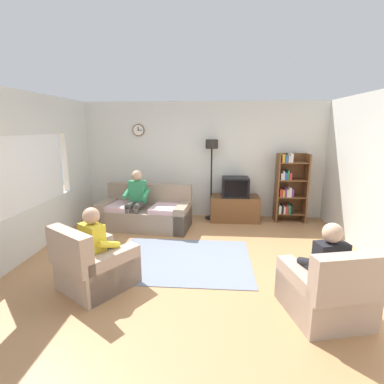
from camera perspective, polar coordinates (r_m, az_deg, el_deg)
name	(u,v)px	position (r m, az deg, el deg)	size (l,w,h in m)	color
ground_plane	(197,263)	(4.78, 0.97, -13.80)	(12.00, 12.00, 0.00)	#B27F51
back_wall_assembly	(204,160)	(6.98, 2.30, 6.27)	(6.20, 0.17, 2.70)	silver
left_wall_assembly	(17,178)	(5.37, -31.07, 2.35)	(0.12, 5.80, 2.70)	silver
couch	(146,213)	(6.36, -9.09, -4.08)	(1.99, 1.09, 0.90)	gray
tv_stand	(234,208)	(6.80, 8.31, -3.16)	(1.10, 0.56, 0.58)	brown
tv	(235,187)	(6.65, 8.46, 1.00)	(0.60, 0.49, 0.44)	black
bookshelf	(289,187)	(6.94, 18.44, 0.86)	(0.68, 0.36, 1.56)	brown
floor_lamp	(212,157)	(6.66, 3.87, 6.80)	(0.28, 0.28, 1.85)	black
armchair_near_window	(95,267)	(4.24, -18.49, -13.79)	(1.16, 1.18, 0.90)	tan
armchair_near_bookshelf	(326,293)	(3.82, 24.81, -17.48)	(0.98, 1.04, 0.90)	tan
area_rug	(183,260)	(4.89, -1.80, -13.11)	(2.20, 1.70, 0.01)	slate
person_on_couch	(136,197)	(6.20, -10.90, -0.90)	(0.54, 0.57, 1.24)	#338C59
person_in_left_armchair	(99,243)	(4.16, -17.76, -9.53)	(0.61, 0.64, 1.12)	yellow
person_in_right_armchair	(324,264)	(3.74, 24.51, -12.66)	(0.57, 0.59, 1.12)	black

